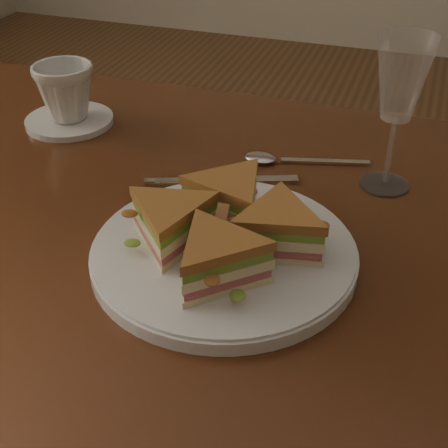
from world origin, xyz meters
name	(u,v)px	position (x,y,z in m)	size (l,w,h in m)	color
table	(213,278)	(0.00, 0.00, 0.65)	(1.20, 0.80, 0.75)	#36190C
plate	(224,254)	(0.04, -0.08, 0.76)	(0.31, 0.31, 0.02)	silver
sandwich_wedges	(224,228)	(0.04, -0.08, 0.80)	(0.26, 0.26, 0.06)	#F7E5B7
crisps_mound	(224,231)	(0.04, -0.08, 0.79)	(0.09, 0.09, 0.05)	#CB4D1A
spoon	(276,159)	(0.04, 0.17, 0.75)	(0.18, 0.06, 0.01)	silver
knife	(216,181)	(-0.02, 0.09, 0.75)	(0.21, 0.09, 0.00)	silver
wine_glass	(401,82)	(0.20, 0.15, 0.90)	(0.07, 0.07, 0.21)	white
saucer	(70,121)	(-0.32, 0.19, 0.76)	(0.14, 0.14, 0.01)	silver
coffee_cup	(65,92)	(-0.32, 0.19, 0.80)	(0.10, 0.10, 0.09)	silver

